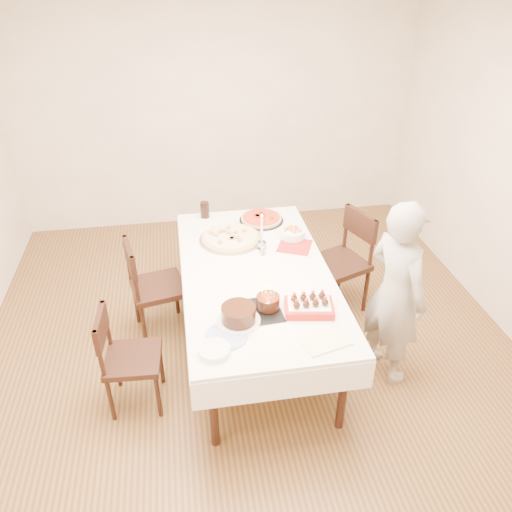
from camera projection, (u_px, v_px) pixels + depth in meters
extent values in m
plane|color=#4F361B|center=(252.00, 354.00, 4.18)|extent=(5.00, 5.00, 0.00)
cube|color=beige|center=(216.00, 110.00, 5.55)|extent=(4.50, 0.04, 2.70)
cube|color=white|center=(256.00, 310.00, 4.08)|extent=(1.87, 2.41, 0.75)
imported|color=#A39F9A|center=(395.00, 294.00, 3.64)|extent=(0.53, 0.64, 1.49)
cylinder|color=beige|center=(231.00, 238.00, 4.28)|extent=(0.55, 0.55, 0.04)
cylinder|color=red|center=(261.00, 219.00, 4.58)|extent=(0.47, 0.47, 0.04)
cube|color=#B21E1E|center=(295.00, 246.00, 4.21)|extent=(0.36, 0.36, 0.01)
cylinder|color=white|center=(293.00, 234.00, 4.30)|extent=(0.22, 0.22, 0.07)
cylinder|color=white|center=(262.00, 231.00, 4.09)|extent=(0.09, 0.09, 0.33)
cylinder|color=black|center=(205.00, 210.00, 4.62)|extent=(0.10, 0.10, 0.15)
cylinder|color=black|center=(239.00, 314.00, 3.34)|extent=(0.36, 0.36, 0.12)
cube|color=black|center=(259.00, 311.00, 3.46)|extent=(0.33, 0.33, 0.01)
cylinder|color=#36180E|center=(268.00, 298.00, 3.44)|extent=(0.19, 0.19, 0.16)
cube|color=beige|center=(325.00, 341.00, 3.20)|extent=(0.34, 0.27, 0.03)
cylinder|color=white|center=(214.00, 350.00, 3.09)|extent=(0.22, 0.22, 0.04)
cylinder|color=white|center=(227.00, 336.00, 3.23)|extent=(0.32, 0.32, 0.01)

